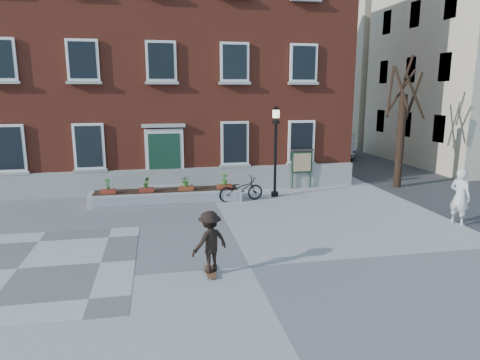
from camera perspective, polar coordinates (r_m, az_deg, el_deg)
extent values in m
plane|color=#949497|center=(11.53, 1.35, -11.47)|extent=(100.00, 100.00, 0.00)
cube|color=#5C5C5F|center=(12.79, -27.55, -10.45)|extent=(6.00, 6.00, 0.01)
imported|color=black|center=(17.93, 0.12, -1.23)|extent=(2.03, 1.00, 1.02)
imported|color=#AEB0B3|center=(31.02, 13.40, 4.50)|extent=(3.31, 4.99, 1.56)
imported|color=silver|center=(16.51, 27.27, -2.00)|extent=(0.70, 0.84, 1.98)
cube|color=brown|center=(24.39, -10.63, 15.02)|extent=(18.00, 10.00, 12.00)
cube|color=#979893|center=(19.64, -9.90, -0.13)|extent=(18.00, 0.24, 1.10)
cube|color=#A5A5A0|center=(19.61, -9.85, -1.49)|extent=(2.60, 0.80, 0.20)
cube|color=#A7A7A1|center=(19.72, -9.88, -0.83)|extent=(2.20, 0.50, 0.20)
cube|color=silver|center=(19.49, -10.02, 3.06)|extent=(1.70, 0.12, 2.50)
cube|color=#133524|center=(19.45, -10.01, 2.75)|extent=(1.40, 0.06, 2.30)
cube|color=#ACADA7|center=(19.29, -10.17, 7.16)|extent=(1.90, 0.25, 0.15)
cube|color=white|center=(20.34, -28.44, 3.74)|extent=(1.30, 0.10, 2.00)
cube|color=black|center=(20.29, -28.48, 3.72)|extent=(1.08, 0.04, 1.78)
cube|color=#AAABA5|center=(20.43, -28.20, 0.78)|extent=(1.44, 0.20, 0.12)
cube|color=#ABABA6|center=(20.15, -29.25, 11.30)|extent=(1.44, 0.20, 0.12)
cube|color=white|center=(19.61, -19.48, 4.24)|extent=(1.30, 0.10, 2.00)
cube|color=black|center=(19.56, -19.50, 4.22)|extent=(1.08, 0.04, 1.78)
cube|color=gray|center=(19.71, -19.30, 1.17)|extent=(1.44, 0.20, 0.12)
cube|color=white|center=(19.51, -20.23, 14.77)|extent=(1.30, 0.10, 1.70)
cube|color=black|center=(19.46, -20.26, 14.78)|extent=(1.08, 0.04, 1.48)
cube|color=#9A9A95|center=(19.41, -20.07, 12.11)|extent=(1.44, 0.20, 0.12)
cube|color=silver|center=(19.29, -10.47, 15.33)|extent=(1.30, 0.10, 1.70)
cube|color=black|center=(19.24, -10.47, 15.33)|extent=(1.08, 0.04, 1.48)
cube|color=#A3A49E|center=(19.19, -10.37, 12.63)|extent=(1.44, 0.20, 0.12)
cube|color=silver|center=(19.70, -0.70, 4.95)|extent=(1.30, 0.10, 2.00)
cube|color=black|center=(19.65, -0.67, 4.93)|extent=(1.08, 0.04, 1.78)
cube|color=#999894|center=(19.80, -0.66, 1.88)|extent=(1.44, 0.20, 0.12)
cube|color=white|center=(19.60, -0.73, 15.46)|extent=(1.30, 0.10, 1.70)
cube|color=black|center=(19.55, -0.70, 15.46)|extent=(1.08, 0.04, 1.48)
cube|color=#A5A59F|center=(19.50, -0.69, 12.80)|extent=(1.44, 0.20, 0.12)
cube|color=white|center=(20.51, 8.17, 5.10)|extent=(1.30, 0.10, 2.00)
cube|color=black|center=(20.46, 8.22, 5.08)|extent=(1.08, 0.04, 1.78)
cube|color=#A7A7A1|center=(20.60, 8.14, 2.15)|extent=(1.44, 0.20, 0.12)
cube|color=white|center=(20.41, 8.48, 15.19)|extent=(1.30, 0.10, 1.70)
cube|color=black|center=(20.36, 8.52, 15.20)|extent=(1.08, 0.04, 1.48)
cube|color=#9E9F9A|center=(20.31, 8.45, 12.63)|extent=(1.44, 0.20, 0.12)
cube|color=#969792|center=(20.69, 8.78, 22.65)|extent=(1.44, 0.20, 0.12)
cube|color=#B8B8B3|center=(18.07, -9.76, -2.14)|extent=(6.20, 1.10, 0.50)
cube|color=silver|center=(17.53, -9.71, -2.58)|extent=(5.80, 0.02, 0.40)
cube|color=black|center=(18.01, -9.78, -1.37)|extent=(5.80, 0.90, 0.06)
cube|color=maroon|center=(17.86, -17.17, -1.52)|extent=(0.60, 0.25, 0.20)
imported|color=#24621D|center=(17.79, -17.23, -0.50)|extent=(0.24, 0.24, 0.45)
cube|color=maroon|center=(17.75, -12.36, -1.34)|extent=(0.60, 0.25, 0.20)
imported|color=#305E1C|center=(17.68, -12.40, -0.31)|extent=(0.25, 0.25, 0.45)
cube|color=brown|center=(17.78, -7.20, -1.14)|extent=(0.60, 0.25, 0.20)
imported|color=#2D651E|center=(17.71, -7.23, -0.11)|extent=(0.40, 0.40, 0.45)
cube|color=maroon|center=(17.94, -2.10, -0.93)|extent=(0.60, 0.25, 0.20)
imported|color=#346E21|center=(17.88, -2.10, 0.09)|extent=(0.25, 0.25, 0.45)
cylinder|color=black|center=(21.66, 20.59, 4.82)|extent=(0.36, 0.36, 4.40)
cylinder|color=#302015|center=(21.80, 22.15, 10.26)|extent=(0.12, 1.12, 2.23)
cylinder|color=#301E15|center=(22.06, 20.71, 11.06)|extent=(1.18, 0.49, 1.97)
cylinder|color=black|center=(21.59, 19.41, 11.14)|extent=(0.88, 1.14, 2.35)
cylinder|color=black|center=(21.18, 20.69, 11.54)|extent=(0.60, 0.77, 1.90)
cylinder|color=#312315|center=(21.11, 22.37, 10.10)|extent=(1.39, 0.55, 1.95)
cylinder|color=black|center=(21.74, 21.39, 13.18)|extent=(0.43, 0.48, 1.58)
cube|color=#3C3C3E|center=(32.06, 15.67, 3.22)|extent=(8.00, 36.00, 0.01)
cube|color=beige|center=(41.66, 18.79, 13.89)|extent=(10.00, 11.00, 13.00)
cube|color=black|center=(26.19, 25.06, 6.21)|extent=(0.08, 1.00, 1.50)
cube|color=black|center=(28.83, 21.35, 6.93)|extent=(0.08, 1.00, 1.50)
cube|color=black|center=(31.58, 18.27, 7.50)|extent=(0.08, 1.00, 1.50)
cube|color=black|center=(26.13, 25.71, 13.42)|extent=(0.08, 1.00, 1.50)
cube|color=black|center=(28.78, 21.86, 13.48)|extent=(0.08, 1.00, 1.50)
cube|color=black|center=(31.54, 18.67, 13.48)|extent=(0.08, 1.00, 1.50)
cube|color=black|center=(26.48, 26.37, 20.32)|extent=(0.08, 1.00, 1.50)
cube|color=black|center=(29.10, 22.37, 19.77)|extent=(0.08, 1.00, 1.50)
cube|color=black|center=(31.82, 19.07, 19.23)|extent=(0.08, 1.00, 1.50)
cylinder|color=black|center=(18.89, 4.64, -1.87)|extent=(0.32, 0.32, 0.20)
cylinder|color=black|center=(18.60, 4.72, 2.63)|extent=(0.12, 0.12, 3.20)
cone|color=black|center=(18.40, 4.81, 8.02)|extent=(0.40, 0.40, 0.30)
cube|color=#FAF2B8|center=(18.38, 4.82, 8.79)|extent=(0.24, 0.24, 0.34)
cone|color=black|center=(18.37, 4.84, 9.57)|extent=(0.40, 0.40, 0.16)
cylinder|color=#1B3725|center=(20.32, 7.01, 1.36)|extent=(0.08, 0.08, 1.80)
cylinder|color=#183024|center=(20.61, 9.40, 1.44)|extent=(0.08, 0.08, 1.80)
cube|color=#183022|center=(20.40, 8.24, 2.37)|extent=(1.00, 0.10, 1.00)
cube|color=#CFBC86|center=(20.35, 8.30, 2.34)|extent=(0.85, 0.02, 0.85)
cube|color=#35302E|center=(20.32, 8.29, 3.95)|extent=(1.10, 0.16, 0.10)
cube|color=brown|center=(11.11, -3.98, -12.09)|extent=(0.22, 0.78, 0.03)
cylinder|color=black|center=(10.86, -4.28, -12.88)|extent=(0.03, 0.05, 0.05)
cylinder|color=black|center=(10.88, -3.31, -12.82)|extent=(0.03, 0.05, 0.05)
cylinder|color=black|center=(11.37, -4.62, -11.72)|extent=(0.03, 0.05, 0.05)
cylinder|color=black|center=(11.39, -3.70, -11.66)|extent=(0.03, 0.05, 0.05)
imported|color=black|center=(10.81, -4.04, -8.20)|extent=(1.17, 1.00, 1.58)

